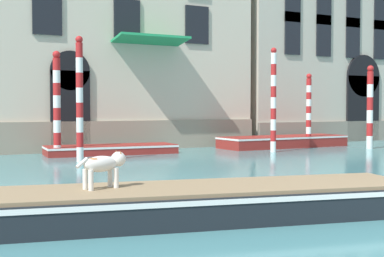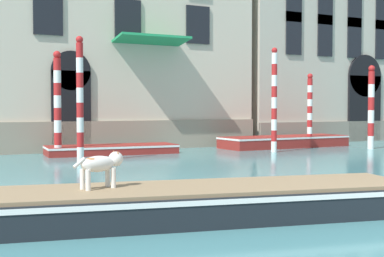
# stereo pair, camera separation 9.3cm
# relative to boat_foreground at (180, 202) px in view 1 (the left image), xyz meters

# --- Properties ---
(palazzo_right) EXTENTS (10.10, 6.13, 12.90)m
(palazzo_right) POSITION_rel_boat_foreground_xyz_m (16.01, 16.97, 6.14)
(palazzo_right) COLOR #BCB29E
(palazzo_right) RESTS_ON ground_plane
(boat_foreground) EXTENTS (8.72, 3.56, 0.55)m
(boat_foreground) POSITION_rel_boat_foreground_xyz_m (0.00, 0.00, 0.00)
(boat_foreground) COLOR black
(boat_foreground) RESTS_ON ground_plane
(dog_on_deck) EXTENTS (0.89, 0.40, 0.60)m
(dog_on_deck) POSITION_rel_boat_foreground_xyz_m (-1.17, 0.41, 0.65)
(dog_on_deck) COLOR silver
(dog_on_deck) RESTS_ON boat_foreground
(boat_moored_near_palazzo) EXTENTS (5.26, 2.01, 0.36)m
(boat_moored_near_palazzo) POSITION_rel_boat_foreground_xyz_m (2.89, 12.41, -0.10)
(boat_moored_near_palazzo) COLOR maroon
(boat_moored_near_palazzo) RESTS_ON ground_plane
(boat_moored_far) EXTENTS (6.37, 2.14, 0.52)m
(boat_moored_far) POSITION_rel_boat_foreground_xyz_m (11.25, 12.32, -0.02)
(boat_moored_far) COLOR maroon
(boat_moored_far) RESTS_ON ground_plane
(mooring_pole_0) EXTENTS (0.24, 0.24, 4.31)m
(mooring_pole_0) POSITION_rel_boat_foreground_xyz_m (9.12, 10.15, 1.88)
(mooring_pole_0) COLOR white
(mooring_pole_0) RESTS_ON ground_plane
(mooring_pole_1) EXTENTS (0.28, 0.28, 3.95)m
(mooring_pole_1) POSITION_rel_boat_foreground_xyz_m (0.66, 11.96, 1.70)
(mooring_pole_1) COLOR white
(mooring_pole_1) RESTS_ON ground_plane
(mooring_pole_2) EXTENTS (0.29, 0.29, 3.73)m
(mooring_pole_2) POSITION_rel_boat_foreground_xyz_m (14.06, 9.73, 1.59)
(mooring_pole_2) COLOR white
(mooring_pole_2) RESTS_ON ground_plane
(mooring_pole_3) EXTENTS (0.24, 0.24, 3.41)m
(mooring_pole_3) POSITION_rel_boat_foreground_xyz_m (12.07, 11.52, 1.43)
(mooring_pole_3) COLOR white
(mooring_pole_3) RESTS_ON ground_plane
(mooring_pole_4) EXTENTS (0.25, 0.25, 4.28)m
(mooring_pole_4) POSITION_rel_boat_foreground_xyz_m (0.97, 9.94, 1.87)
(mooring_pole_4) COLOR white
(mooring_pole_4) RESTS_ON ground_plane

